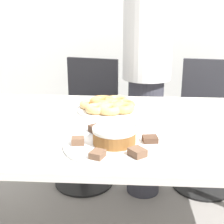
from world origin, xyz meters
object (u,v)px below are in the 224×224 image
(office_chair_right, at_px, (207,128))
(plate_cake, at_px, (114,144))
(person_standing, at_px, (147,67))
(frosted_cake, at_px, (114,135))
(plate_donuts, at_px, (110,109))
(office_chair_left, at_px, (86,125))

(office_chair_right, height_order, plate_cake, office_chair_right)
(person_standing, xyz_separation_m, frosted_cake, (-0.16, -0.96, -0.09))
(plate_donuts, xyz_separation_m, frosted_cake, (0.04, -0.42, 0.03))
(person_standing, height_order, plate_donuts, person_standing)
(plate_donuts, distance_m, frosted_cake, 0.42)
(plate_cake, bearing_deg, frosted_cake, 97.13)
(office_chair_right, bearing_deg, person_standing, -152.11)
(person_standing, distance_m, plate_donuts, 0.58)
(person_standing, distance_m, plate_cake, 0.98)
(office_chair_right, distance_m, frosted_cake, 1.31)
(office_chair_right, xyz_separation_m, plate_cake, (-0.61, -1.10, 0.34))
(plate_cake, height_order, plate_donuts, same)
(person_standing, xyz_separation_m, office_chair_right, (0.45, 0.15, -0.46))
(person_standing, bearing_deg, plate_cake, -99.25)
(office_chair_left, xyz_separation_m, frosted_cake, (0.27, -1.10, 0.37))
(person_standing, xyz_separation_m, plate_cake, (-0.16, -0.96, -0.12))
(person_standing, bearing_deg, office_chair_right, 17.93)
(person_standing, distance_m, office_chair_left, 0.65)
(plate_cake, xyz_separation_m, plate_donuts, (-0.04, 0.42, 0.00))
(plate_cake, distance_m, frosted_cake, 0.03)
(person_standing, relative_size, office_chair_right, 1.85)
(person_standing, relative_size, office_chair_left, 1.85)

